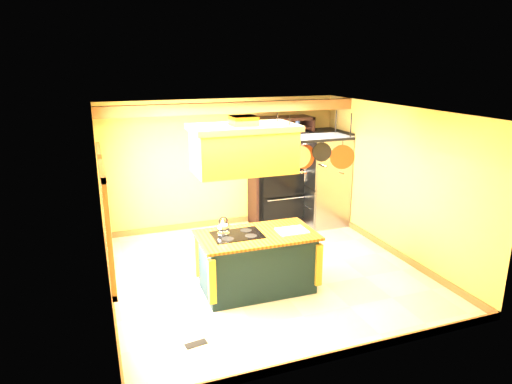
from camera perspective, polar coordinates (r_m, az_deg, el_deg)
floor at (r=7.83m, az=1.15°, el=-9.93°), size 5.00×5.00×0.00m
ceiling at (r=7.07m, az=1.28°, el=10.12°), size 5.00×5.00×0.00m
wall_back at (r=9.64m, az=-4.19°, el=3.56°), size 5.00×0.02×2.70m
wall_front at (r=5.23m, az=11.28°, el=-7.76°), size 5.00×0.02×2.70m
wall_left at (r=6.88m, az=-18.61°, el=-2.44°), size 0.02×5.00×2.70m
wall_right at (r=8.54m, az=17.05°, el=1.24°), size 0.02×5.00×2.70m
ceiling_beam at (r=8.68m, az=-2.88°, el=10.49°), size 5.00×0.15×0.20m
window_near at (r=6.11m, az=-18.04°, el=-4.22°), size 0.06×1.06×1.56m
window_far at (r=7.44m, az=-18.55°, el=-0.65°), size 0.06×1.06×1.56m
kitchen_island at (r=7.09m, az=0.09°, el=-8.66°), size 1.80×1.01×1.11m
range_hood at (r=6.48m, az=-1.55°, el=5.59°), size 1.50×0.85×0.80m
pot_rack at (r=6.91m, az=7.28°, el=5.72°), size 1.21×0.55×0.86m
refrigerator at (r=9.95m, az=8.29°, el=1.52°), size 0.85×1.01×1.97m
hutch at (r=9.91m, az=2.95°, el=1.20°), size 1.31×0.59×2.31m
floor_register at (r=6.10m, az=-7.52°, el=-18.30°), size 0.29×0.16×0.01m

